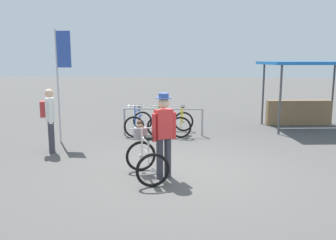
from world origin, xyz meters
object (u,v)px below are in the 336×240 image
(market_stall, at_px, (305,88))
(pedestrian_with_backpack, at_px, (49,116))
(banner_flag, at_px, (61,65))
(racked_bike_blue, at_px, (138,123))
(racked_bike_yellow, at_px, (182,123))
(featured_bicycle, at_px, (145,154))
(person_with_featured_bike, at_px, (164,132))
(racked_bike_lime, at_px, (160,123))

(market_stall, bearing_deg, pedestrian_with_backpack, -149.12)
(banner_flag, bearing_deg, racked_bike_blue, 36.35)
(racked_bike_yellow, relative_size, pedestrian_with_backpack, 0.66)
(racked_bike_yellow, bearing_deg, featured_bicycle, -95.86)
(person_with_featured_bike, bearing_deg, market_stall, 55.20)
(racked_bike_blue, bearing_deg, person_with_featured_bike, -71.76)
(banner_flag, bearing_deg, racked_bike_yellow, 24.42)
(racked_bike_blue, height_order, racked_bike_lime, same)
(person_with_featured_bike, relative_size, banner_flag, 0.54)
(featured_bicycle, height_order, banner_flag, banner_flag)
(featured_bicycle, xyz_separation_m, banner_flag, (-2.85, 2.71, 1.74))
(banner_flag, bearing_deg, market_stall, 24.03)
(racked_bike_blue, relative_size, banner_flag, 0.36)
(person_with_featured_bike, distance_m, pedestrian_with_backpack, 3.56)
(market_stall, xyz_separation_m, banner_flag, (-7.45, -3.32, 0.84))
(pedestrian_with_backpack, bearing_deg, market_stall, 30.88)
(racked_bike_blue, relative_size, featured_bicycle, 0.92)
(racked_bike_lime, height_order, featured_bicycle, featured_bicycle)
(racked_bike_blue, distance_m, featured_bicycle, 4.21)
(racked_bike_lime, distance_m, banner_flag, 3.49)
(racked_bike_yellow, xyz_separation_m, featured_bicycle, (-0.43, -4.20, 0.12))
(featured_bicycle, distance_m, market_stall, 7.64)
(featured_bicycle, height_order, person_with_featured_bike, person_with_featured_bike)
(racked_bike_blue, distance_m, market_stall, 5.98)
(featured_bicycle, height_order, pedestrian_with_backpack, pedestrian_with_backpack)
(person_with_featured_bike, distance_m, banner_flag, 4.43)
(banner_flag, bearing_deg, featured_bicycle, -43.56)
(person_with_featured_bike, xyz_separation_m, market_stall, (4.21, 6.05, 0.45))
(pedestrian_with_backpack, bearing_deg, featured_bicycle, -30.44)
(racked_bike_yellow, distance_m, banner_flag, 4.06)
(pedestrian_with_backpack, bearing_deg, racked_bike_yellow, 38.81)
(racked_bike_blue, distance_m, racked_bike_lime, 0.70)
(pedestrian_with_backpack, bearing_deg, person_with_featured_bike, -27.53)
(person_with_featured_bike, height_order, banner_flag, banner_flag)
(featured_bicycle, bearing_deg, person_with_featured_bike, -2.98)
(person_with_featured_bike, bearing_deg, racked_bike_blue, 108.24)
(featured_bicycle, xyz_separation_m, market_stall, (4.60, 6.03, 0.91))
(racked_bike_blue, bearing_deg, banner_flag, -143.65)
(racked_bike_lime, distance_m, racked_bike_yellow, 0.70)
(racked_bike_blue, bearing_deg, racked_bike_lime, 4.22)
(racked_bike_lime, xyz_separation_m, banner_flag, (-2.58, -1.44, 1.86))
(featured_bicycle, relative_size, market_stall, 0.37)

